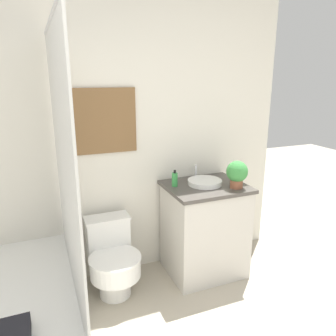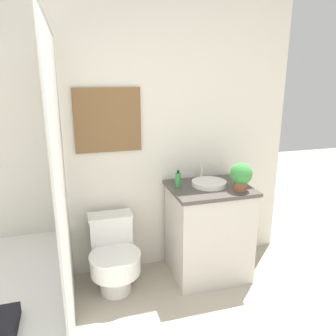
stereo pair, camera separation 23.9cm
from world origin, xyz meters
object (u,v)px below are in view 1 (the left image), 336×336
at_px(toilet, 113,259).
at_px(sink, 205,182).
at_px(soap_bottle, 175,179).
at_px(potted_plant, 237,173).

distance_m(toilet, sink, 0.98).
bearing_deg(soap_bottle, sink, -11.37).
distance_m(soap_bottle, potted_plant, 0.51).
xyz_separation_m(toilet, potted_plant, (1.01, -0.16, 0.64)).
xyz_separation_m(sink, potted_plant, (0.20, -0.17, 0.10)).
height_order(sink, soap_bottle, soap_bottle).
height_order(toilet, sink, sink).
relative_size(toilet, soap_bottle, 4.28).
height_order(toilet, soap_bottle, soap_bottle).
bearing_deg(potted_plant, sink, 138.76).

